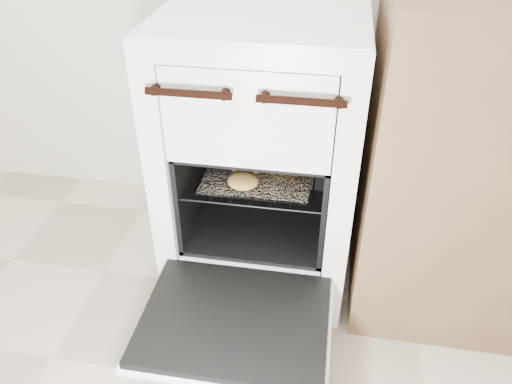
% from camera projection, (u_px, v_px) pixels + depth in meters
% --- Properties ---
extents(stove, '(0.53, 0.60, 0.82)m').
position_uv_depth(stove, '(263.00, 156.00, 1.49)').
color(stove, white).
rests_on(stove, ground).
extents(oven_door, '(0.48, 0.37, 0.03)m').
position_uv_depth(oven_door, '(235.00, 322.00, 1.25)').
color(oven_door, black).
rests_on(oven_door, stove).
extents(oven_rack, '(0.39, 0.37, 0.01)m').
position_uv_depth(oven_rack, '(260.00, 171.00, 1.45)').
color(oven_rack, black).
rests_on(oven_rack, stove).
extents(foil_sheet, '(0.30, 0.27, 0.01)m').
position_uv_depth(foil_sheet, '(259.00, 172.00, 1.44)').
color(foil_sheet, white).
rests_on(foil_sheet, oven_rack).
extents(baked_rolls, '(0.25, 0.29, 0.04)m').
position_uv_depth(baked_rolls, '(269.00, 164.00, 1.43)').
color(baked_rolls, tan).
rests_on(baked_rolls, foil_sheet).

